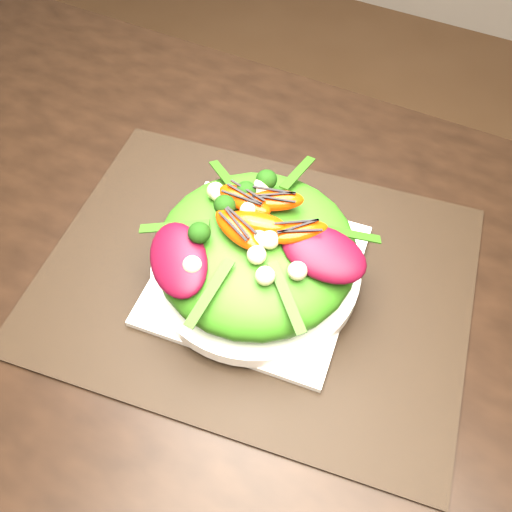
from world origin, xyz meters
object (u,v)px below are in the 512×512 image
at_px(placemat, 256,277).
at_px(plate_base, 256,274).
at_px(dining_table, 172,304).
at_px(lettuce_mound, 256,250).
at_px(salad_bowl, 256,268).
at_px(orange_segment, 261,221).

height_order(placemat, plate_base, plate_base).
bearing_deg(dining_table, lettuce_mound, 40.33).
xyz_separation_m(plate_base, lettuce_mound, (0.00, 0.00, 0.05)).
xyz_separation_m(salad_bowl, lettuce_mound, (0.00, 0.00, 0.04)).
height_order(salad_bowl, lettuce_mound, lettuce_mound).
xyz_separation_m(dining_table, lettuce_mound, (0.08, 0.07, 0.08)).
xyz_separation_m(dining_table, orange_segment, (0.08, 0.07, 0.12)).
height_order(placemat, orange_segment, orange_segment).
bearing_deg(salad_bowl, lettuce_mound, 0.00).
bearing_deg(salad_bowl, orange_segment, 61.57).
height_order(dining_table, salad_bowl, dining_table).
bearing_deg(lettuce_mound, plate_base, 0.00).
height_order(salad_bowl, orange_segment, orange_segment).
bearing_deg(lettuce_mound, salad_bowl, 0.00).
relative_size(placemat, orange_segment, 7.71).
bearing_deg(placemat, dining_table, -139.67).
height_order(plate_base, lettuce_mound, lettuce_mound).
height_order(plate_base, orange_segment, orange_segment).
relative_size(lettuce_mound, orange_segment, 3.49).
height_order(placemat, lettuce_mound, lettuce_mound).
xyz_separation_m(dining_table, placemat, (0.08, 0.07, 0.02)).
height_order(dining_table, plate_base, dining_table).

